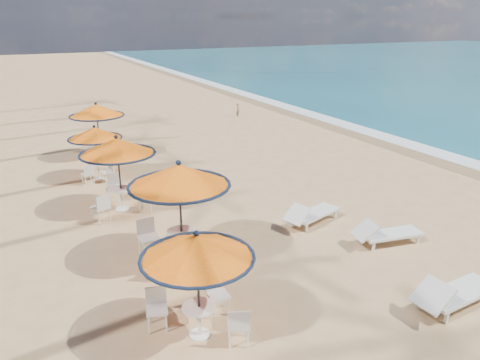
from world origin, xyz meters
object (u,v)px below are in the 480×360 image
object	(u,v)px
station_0	(198,259)
station_4	(98,117)
lounger_mid	(385,233)
station_3	(95,140)
lounger_near	(454,293)
station_2	(118,156)
lounger_far	(311,214)
station_1	(178,189)

from	to	relation	value
station_0	station_4	bearing A→B (deg)	86.85
station_0	lounger_mid	size ratio (longest dim) A/B	1.10
station_3	station_4	distance (m)	3.19
lounger_near	station_2	bearing A→B (deg)	116.51
station_0	station_3	distance (m)	10.52
station_3	lounger_far	xyz separation A→B (m)	(4.92, -7.18, -1.21)
lounger_mid	lounger_far	bearing A→B (deg)	127.42
station_2	lounger_near	xyz separation A→B (m)	(5.07, -8.65, -1.45)
station_3	lounger_far	size ratio (longest dim) A/B	0.99
station_0	station_4	distance (m)	13.63
station_3	lounger_mid	size ratio (longest dim) A/B	1.02
station_2	lounger_near	size ratio (longest dim) A/B	1.10
station_0	lounger_mid	world-z (taller)	station_0
station_2	station_4	bearing A→B (deg)	84.40
station_0	lounger_far	bearing A→B (deg)	34.08
station_2	lounger_far	distance (m)	6.26
station_0	station_3	world-z (taller)	station_0
station_0	lounger_near	bearing A→B (deg)	-17.46
station_1	lounger_near	world-z (taller)	station_1
station_3	lounger_far	bearing A→B (deg)	-55.61
station_4	lounger_near	xyz separation A→B (m)	(4.42, -15.24, -1.43)
lounger_mid	lounger_far	world-z (taller)	lounger_far
lounger_mid	lounger_far	xyz separation A→B (m)	(-1.07, 2.02, 0.01)
station_3	lounger_mid	xyz separation A→B (m)	(5.98, -9.20, -1.21)
station_4	lounger_mid	bearing A→B (deg)	-66.86
lounger_far	station_4	bearing A→B (deg)	94.77
station_4	station_2	bearing A→B (deg)	-95.60
station_0	station_4	world-z (taller)	station_4
station_0	station_4	size ratio (longest dim) A/B	0.92
station_2	station_1	bearing A→B (deg)	-81.56
station_0	lounger_far	size ratio (longest dim) A/B	1.07
station_2	station_3	xyz separation A→B (m)	(-0.08, 3.49, -0.28)
station_4	lounger_far	xyz separation A→B (m)	(4.19, -10.27, -1.46)
lounger_mid	station_1	bearing A→B (deg)	171.82
lounger_near	lounger_mid	size ratio (longest dim) A/B	1.09
lounger_far	station_0	bearing A→B (deg)	-163.33
lounger_near	station_3	bearing A→B (deg)	109.13
station_1	lounger_far	world-z (taller)	station_1
station_0	station_4	xyz separation A→B (m)	(0.75, 13.61, 0.14)
station_3	lounger_mid	distance (m)	11.04
station_3	lounger_far	distance (m)	8.78
station_0	lounger_far	xyz separation A→B (m)	(4.93, 3.34, -1.33)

